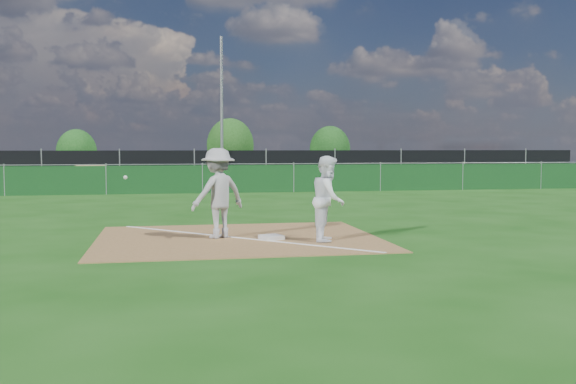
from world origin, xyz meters
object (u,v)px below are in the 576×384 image
(first_base, at_px, (271,237))
(tree_mid, at_px, (230,145))
(runner, at_px, (328,199))
(tree_left, at_px, (77,152))
(play_at_first, at_px, (218,193))
(tree_right, at_px, (330,149))
(light_pole, at_px, (222,110))
(car_right, at_px, (269,168))
(car_left, at_px, (77,169))
(car_mid, at_px, (145,167))

(first_base, relative_size, tree_mid, 0.10)
(first_base, xyz_separation_m, runner, (1.15, -0.37, 0.83))
(tree_left, distance_m, tree_mid, 10.81)
(play_at_first, distance_m, tree_right, 34.22)
(first_base, height_order, tree_right, tree_right)
(light_pole, relative_size, runner, 4.45)
(car_right, relative_size, tree_right, 1.25)
(first_base, relative_size, car_left, 0.11)
(car_left, bearing_deg, car_right, -78.19)
(car_right, xyz_separation_m, tree_left, (-12.54, 5.34, 1.00))
(play_at_first, bearing_deg, tree_mid, 83.96)
(tree_left, height_order, tree_mid, tree_mid)
(car_right, relative_size, tree_mid, 1.08)
(runner, bearing_deg, tree_left, 34.23)
(play_at_first, bearing_deg, car_left, 103.62)
(car_left, bearing_deg, tree_left, 17.12)
(light_pole, xyz_separation_m, car_left, (-8.32, 4.80, -3.33))
(light_pole, height_order, car_left, light_pole)
(play_at_first, bearing_deg, car_right, 78.67)
(tree_left, bearing_deg, tree_mid, 7.40)
(play_at_first, bearing_deg, first_base, -21.62)
(first_base, bearing_deg, tree_mid, 85.86)
(car_right, bearing_deg, first_base, 146.54)
(first_base, bearing_deg, runner, -17.80)
(play_at_first, relative_size, tree_right, 0.75)
(car_left, bearing_deg, play_at_first, -156.76)
(car_left, bearing_deg, light_pole, -110.39)
(play_at_first, height_order, car_mid, play_at_first)
(tree_right, bearing_deg, runner, -104.50)
(tree_right, bearing_deg, car_right, -134.32)
(tree_right, bearing_deg, first_base, -106.51)
(runner, distance_m, car_mid, 28.26)
(tree_mid, bearing_deg, car_left, -144.19)
(tree_right, bearing_deg, tree_left, -179.21)
(runner, height_order, car_mid, runner)
(first_base, distance_m, play_at_first, 1.49)
(light_pole, xyz_separation_m, tree_mid, (1.64, 11.99, -1.88))
(car_left, xyz_separation_m, car_mid, (4.00, 0.67, 0.05))
(first_base, relative_size, tree_right, 0.12)
(car_left, relative_size, tree_mid, 0.95)
(runner, bearing_deg, car_mid, 27.78)
(play_at_first, bearing_deg, runner, -19.68)
(play_at_first, xyz_separation_m, car_mid, (-2.40, 27.07, -0.26))
(light_pole, relative_size, tree_mid, 1.95)
(car_mid, bearing_deg, light_pole, -128.95)
(first_base, xyz_separation_m, play_at_first, (-1.09, 0.43, 0.92))
(car_left, height_order, tree_left, tree_left)
(runner, xyz_separation_m, car_right, (3.14, 27.66, -0.25))
(car_mid, distance_m, tree_left, 7.06)
(car_left, distance_m, tree_mid, 12.36)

